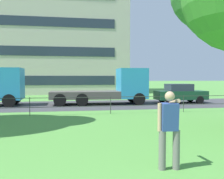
# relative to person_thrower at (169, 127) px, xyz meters

# --- Properties ---
(street_strip) EXTENTS (80.00, 7.13, 0.01)m
(street_strip) POSITION_rel_person_thrower_xyz_m (-1.93, 14.22, -0.94)
(street_strip) COLOR #424247
(street_strip) RESTS_ON ground
(park_fence) EXTENTS (39.58, 0.04, 1.00)m
(park_fence) POSITION_rel_person_thrower_xyz_m (-1.93, 9.08, -0.27)
(park_fence) COLOR #333833
(park_fence) RESTS_ON ground
(person_thrower) EXTENTS (0.57, 0.75, 1.75)m
(person_thrower) POSITION_rel_person_thrower_xyz_m (0.00, 0.00, 0.00)
(person_thrower) COLOR slate
(person_thrower) RESTS_ON ground
(flatbed_truck_far_left) EXTENTS (7.35, 2.57, 2.75)m
(flatbed_truck_far_left) POSITION_rel_person_thrower_xyz_m (1.40, 14.47, 0.27)
(flatbed_truck_far_left) COLOR #2D99D1
(flatbed_truck_far_left) RESTS_ON ground
(car_dark_green_left) EXTENTS (4.01, 1.84, 1.54)m
(car_dark_green_left) POSITION_rel_person_thrower_xyz_m (6.84, 14.29, -0.17)
(car_dark_green_left) COLOR #194C2D
(car_dark_green_left) RESTS_ON ground
(apartment_building_background) EXTENTS (24.35, 12.43, 17.39)m
(apartment_building_background) POSITION_rel_person_thrower_xyz_m (-6.41, 32.14, 7.76)
(apartment_building_background) COLOR beige
(apartment_building_background) RESTS_ON ground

